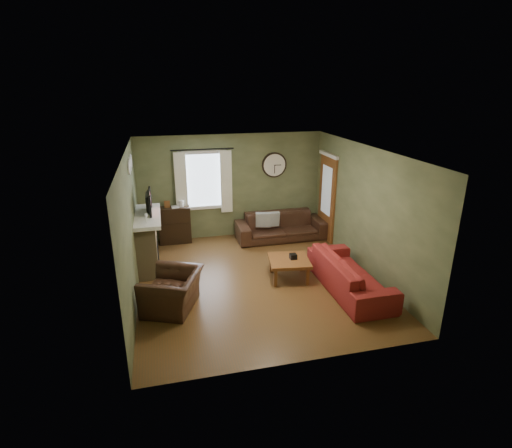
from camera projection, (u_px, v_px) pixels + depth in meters
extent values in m
cube|color=brown|center=(256.00, 280.00, 8.07)|extent=(4.60, 5.20, 0.00)
cube|color=white|center=(256.00, 151.00, 7.20)|extent=(4.60, 5.20, 0.00)
cube|color=#5D6641|center=(131.00, 229.00, 7.13)|extent=(0.00, 5.20, 2.60)
cube|color=#5D6641|center=(365.00, 210.00, 8.15)|extent=(0.00, 5.20, 2.60)
cube|color=#5D6641|center=(231.00, 186.00, 10.02)|extent=(4.60, 0.00, 2.60)
cube|color=#5D6641|center=(302.00, 281.00, 5.26)|extent=(4.60, 0.00, 2.60)
cube|color=tan|center=(147.00, 243.00, 8.47)|extent=(0.40, 1.40, 1.10)
cube|color=black|center=(157.00, 253.00, 8.60)|extent=(0.04, 0.60, 0.55)
cube|color=white|center=(146.00, 216.00, 8.28)|extent=(0.58, 1.60, 0.08)
imported|color=black|center=(146.00, 204.00, 8.35)|extent=(0.08, 0.60, 0.35)
cube|color=#994C3F|center=(150.00, 202.00, 8.35)|extent=(0.02, 0.62, 0.36)
cylinder|color=white|center=(129.00, 167.00, 7.54)|extent=(0.28, 0.28, 0.03)
cylinder|color=white|center=(130.00, 164.00, 7.86)|extent=(0.28, 0.28, 0.03)
cylinder|color=white|center=(131.00, 161.00, 8.18)|extent=(0.28, 0.28, 0.03)
cylinder|color=black|center=(202.00, 149.00, 9.43)|extent=(0.03, 0.03, 1.50)
cube|color=white|center=(181.00, 185.00, 9.58)|extent=(0.28, 0.04, 1.55)
cube|color=white|center=(226.00, 182.00, 9.82)|extent=(0.28, 0.04, 1.55)
cube|color=brown|center=(327.00, 198.00, 9.92)|extent=(0.05, 0.90, 2.10)
imported|color=brown|center=(171.00, 206.00, 9.59)|extent=(0.19, 0.25, 0.02)
imported|color=#341E15|center=(281.00, 226.00, 10.10)|extent=(2.25, 0.88, 0.66)
cube|color=#A1A7AA|center=(263.00, 220.00, 9.89)|extent=(0.39, 0.21, 0.38)
cube|color=#A1A7AA|center=(272.00, 219.00, 9.94)|extent=(0.37, 0.11, 0.37)
imported|color=maroon|center=(350.00, 274.00, 7.60)|extent=(0.88, 2.25, 0.66)
imported|color=#341E15|center=(172.00, 291.00, 6.96)|extent=(1.22, 1.29, 0.67)
cube|color=black|center=(293.00, 260.00, 8.02)|extent=(0.14, 0.14, 0.10)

